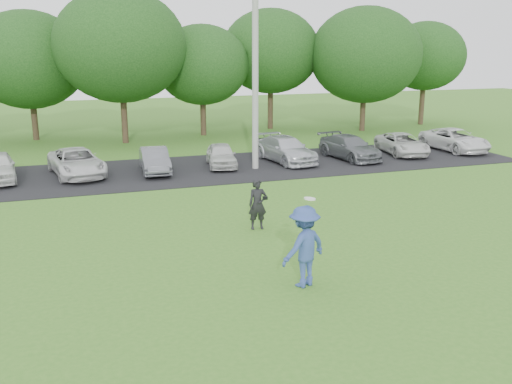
% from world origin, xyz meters
% --- Properties ---
extents(ground, '(100.00, 100.00, 0.00)m').
position_xyz_m(ground, '(0.00, 0.00, 0.00)').
color(ground, '#3A7320').
rests_on(ground, ground).
extents(parking_lot, '(32.00, 6.50, 0.03)m').
position_xyz_m(parking_lot, '(0.00, 13.00, 0.01)').
color(parking_lot, black).
rests_on(parking_lot, ground).
extents(utility_pole, '(0.28, 0.28, 9.86)m').
position_xyz_m(utility_pole, '(2.91, 12.33, 4.93)').
color(utility_pole, '#9E9F9A').
rests_on(utility_pole, ground).
extents(frisbee_player, '(1.45, 1.16, 2.16)m').
position_xyz_m(frisbee_player, '(-0.15, -0.51, 0.98)').
color(frisbee_player, '#324A8E').
rests_on(frisbee_player, ground).
extents(camera_bystander, '(0.61, 0.45, 1.58)m').
position_xyz_m(camera_bystander, '(0.19, 3.92, 0.79)').
color(camera_bystander, black).
rests_on(camera_bystander, ground).
extents(parked_cars, '(30.80, 4.63, 1.21)m').
position_xyz_m(parked_cars, '(1.84, 13.18, 0.60)').
color(parked_cars, '#ACAFB4').
rests_on(parked_cars, parking_lot).
extents(tree_row, '(42.39, 9.85, 8.64)m').
position_xyz_m(tree_row, '(1.51, 22.76, 4.91)').
color(tree_row, '#38281C').
rests_on(tree_row, ground).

